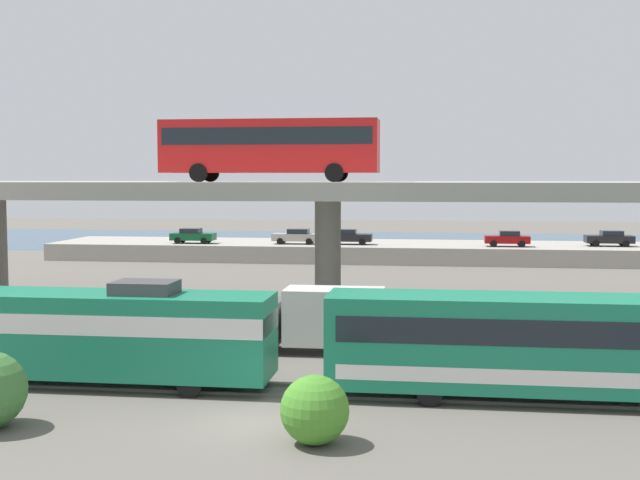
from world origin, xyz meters
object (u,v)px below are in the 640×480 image
at_px(parked_car_1, 296,236).
at_px(parked_car_4, 193,236).
at_px(parked_car_2, 610,238).
at_px(train_locomotive, 65,329).
at_px(transit_bus_on_overpass, 270,144).
at_px(parked_car_0, 507,238).
at_px(train_coach_lead, 629,345).
at_px(parked_car_3, 348,236).
at_px(service_truck_west, 316,318).

height_order(parked_car_1, parked_car_4, same).
xyz_separation_m(parked_car_1, parked_car_2, (29.96, 1.36, -0.00)).
distance_m(train_locomotive, transit_bus_on_overpass, 17.16).
bearing_deg(parked_car_0, train_locomotive, 66.08).
relative_size(train_locomotive, train_coach_lead, 0.74).
xyz_separation_m(train_locomotive, parked_car_0, (21.57, 48.61, 0.23)).
xyz_separation_m(transit_bus_on_overpass, parked_car_0, (16.05, 34.37, -7.60)).
relative_size(transit_bus_on_overpass, parked_car_4, 2.79).
bearing_deg(parked_car_0, train_coach_lead, 89.91).
height_order(transit_bus_on_overpass, parked_car_2, transit_bus_on_overpass).
xyz_separation_m(train_coach_lead, parked_car_2, (9.74, 50.29, 0.25)).
bearing_deg(parked_car_3, train_locomotive, -97.32).
bearing_deg(parked_car_2, parked_car_4, 2.75).
bearing_deg(parked_car_3, train_coach_lead, -72.83).
height_order(service_truck_west, parked_car_4, parked_car_4).
bearing_deg(parked_car_0, parked_car_4, 0.48).
bearing_deg(transit_bus_on_overpass, parked_car_3, 88.68).
bearing_deg(parked_car_4, train_coach_lead, -57.70).
distance_m(transit_bus_on_overpass, parked_car_3, 35.70).
bearing_deg(train_locomotive, parked_car_3, -97.32).
height_order(parked_car_3, parked_car_4, same).
xyz_separation_m(train_locomotive, parked_car_2, (31.23, 50.29, 0.23)).
height_order(service_truck_west, parked_car_0, parked_car_0).
xyz_separation_m(train_locomotive, parked_car_1, (1.27, 48.93, 0.23)).
xyz_separation_m(parked_car_0, parked_car_4, (-30.65, -0.26, 0.00)).
xyz_separation_m(parked_car_3, parked_car_4, (-15.39, -0.77, -0.00)).
bearing_deg(parked_car_0, parked_car_1, -0.89).
bearing_deg(parked_car_1, train_coach_lead, 112.45).
bearing_deg(parked_car_4, transit_bus_on_overpass, -66.84).
height_order(transit_bus_on_overpass, service_truck_west, transit_bus_on_overpass).
xyz_separation_m(train_coach_lead, service_truck_west, (-12.44, 7.12, -0.53)).
bearing_deg(parked_car_3, parked_car_2, 2.69).
distance_m(parked_car_3, parked_car_4, 15.41).
distance_m(train_coach_lead, parked_car_0, 48.61).
relative_size(parked_car_3, parked_car_4, 1.08).
relative_size(service_truck_west, parked_car_3, 1.47).
bearing_deg(parked_car_3, service_truck_west, -86.28).
relative_size(service_truck_west, parked_car_2, 1.55).
xyz_separation_m(parked_car_0, parked_car_2, (9.66, 1.68, 0.00)).
height_order(train_locomotive, service_truck_west, train_locomotive).
relative_size(train_coach_lead, parked_car_4, 5.08).
height_order(train_coach_lead, parked_car_3, train_coach_lead).
bearing_deg(train_coach_lead, train_locomotive, 0.00).
bearing_deg(parked_car_4, parked_car_0, 0.48).
distance_m(transit_bus_on_overpass, parked_car_2, 44.93).
xyz_separation_m(service_truck_west, parked_car_4, (-18.13, 41.24, 0.78)).
bearing_deg(train_coach_lead, parked_car_3, -72.83).
bearing_deg(parked_car_1, service_truck_west, 100.53).
height_order(train_locomotive, parked_car_0, train_locomotive).
xyz_separation_m(transit_bus_on_overpass, service_truck_west, (3.54, -7.13, -8.38)).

